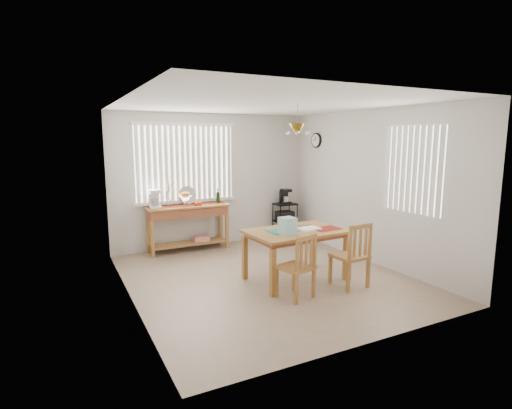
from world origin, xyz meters
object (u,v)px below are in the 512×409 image
wire_cart (285,217)px  sideboard (189,217)px  chair_left (298,267)px  chair_right (352,256)px  cart_items (285,197)px  dining_table (296,236)px

wire_cart → sideboard: bearing=179.6°
chair_left → chair_right: (0.91, -0.00, 0.03)m
cart_items → sideboard: bearing=179.9°
sideboard → dining_table: 2.46m
cart_items → chair_right: (-0.64, -2.91, -0.44)m
wire_cart → chair_right: size_ratio=0.80×
sideboard → wire_cart: 2.12m
sideboard → chair_left: (0.57, -2.91, -0.22)m
wire_cart → dining_table: (-1.18, -2.27, 0.22)m
sideboard → dining_table: bearing=-67.7°
wire_cart → cart_items: cart_items is taller
chair_right → dining_table: bearing=130.6°
dining_table → chair_left: size_ratio=1.67×
wire_cart → cart_items: size_ratio=2.43×
sideboard → chair_left: bearing=-78.9°
sideboard → chair_right: size_ratio=1.63×
cart_items → dining_table: (-1.18, -2.28, -0.23)m
chair_right → wire_cart: bearing=77.6°
dining_table → cart_items: bearing=62.6°
wire_cart → chair_left: bearing=-118.1°
chair_left → chair_right: chair_right is taller
cart_items → dining_table: size_ratio=0.21×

